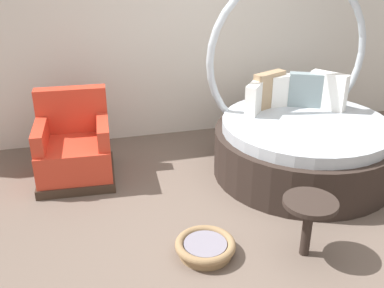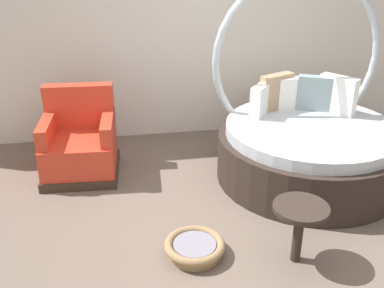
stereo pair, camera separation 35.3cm
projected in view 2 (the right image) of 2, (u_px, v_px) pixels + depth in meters
ground_plane at (232, 230)px, 4.07m from camera, size 8.00×8.00×0.02m
back_wall at (190, 28)px, 5.57m from camera, size 8.00×0.12×2.75m
round_daybed at (307, 140)px, 4.84m from camera, size 1.95×1.95×2.15m
red_armchair at (80, 145)px, 4.93m from camera, size 0.84×0.84×0.94m
pet_basket at (195, 247)px, 3.72m from camera, size 0.51×0.51×0.13m
side_table at (300, 216)px, 3.51m from camera, size 0.44×0.44×0.52m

